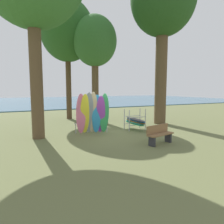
{
  "coord_description": "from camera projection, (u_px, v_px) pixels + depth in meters",
  "views": [
    {
      "loc": [
        -4.43,
        -9.91,
        2.47
      ],
      "look_at": [
        0.57,
        0.9,
        1.1
      ],
      "focal_mm": 32.84,
      "sensor_mm": 36.0,
      "label": 1
    }
  ],
  "objects": [
    {
      "name": "park_bench",
      "position": [
        159.0,
        134.0,
        9.13
      ],
      "size": [
        1.46,
        0.72,
        0.85
      ],
      "color": "#2D2D33",
      "rests_on": "ground"
    },
    {
      "name": "board_storage_rack",
      "position": [
        135.0,
        121.0,
        12.25
      ],
      "size": [
        1.15,
        2.12,
        1.25
      ],
      "color": "#9EA0A5",
      "rests_on": "ground"
    },
    {
      "name": "tree_far_left_back",
      "position": [
        95.0,
        42.0,
        15.24
      ],
      "size": [
        3.27,
        3.27,
        7.88
      ],
      "color": "brown",
      "rests_on": "ground"
    },
    {
      "name": "lake_water",
      "position": [
        43.0,
        101.0,
        39.76
      ],
      "size": [
        80.0,
        36.0,
        0.1
      ],
      "primitive_type": "cube",
      "color": "#38607A",
      "rests_on": "ground"
    },
    {
      "name": "ground_plane",
      "position": [
        109.0,
        134.0,
        11.07
      ],
      "size": [
        80.0,
        80.0,
        0.0
      ],
      "primitive_type": "plane",
      "color": "#60663D"
    },
    {
      "name": "tree_foreground_right",
      "position": [
        163.0,
        2.0,
        13.64
      ],
      "size": [
        4.35,
        4.35,
        10.95
      ],
      "color": "brown",
      "rests_on": "ground"
    },
    {
      "name": "tree_mid_behind",
      "position": [
        67.0,
        31.0,
        16.02
      ],
      "size": [
        4.21,
        4.21,
        9.41
      ],
      "color": "#4C3823",
      "rests_on": "ground"
    },
    {
      "name": "leaning_board_pile",
      "position": [
        93.0,
        114.0,
        11.13
      ],
      "size": [
        1.88,
        0.96,
        2.31
      ],
      "color": "pink",
      "rests_on": "ground"
    }
  ]
}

